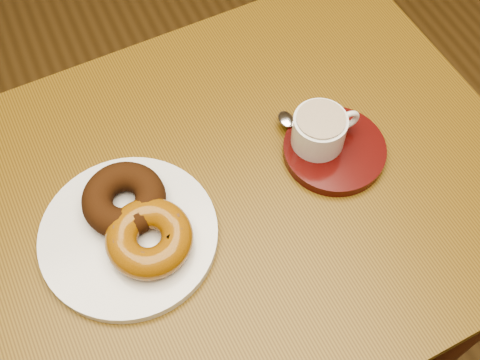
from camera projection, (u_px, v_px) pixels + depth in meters
name	position (u px, v px, depth m)	size (l,w,h in m)	color
cafe_table	(229.00, 231.00, 0.99)	(0.92, 0.70, 0.83)	brown
donut_plate	(129.00, 235.00, 0.84)	(0.25, 0.25, 0.02)	silver
donut_cinnamon	(124.00, 199.00, 0.83)	(0.12, 0.12, 0.04)	black
donut_caramel	(149.00, 238.00, 0.80)	(0.15, 0.15, 0.04)	#834F0E
saucer	(334.00, 150.00, 0.91)	(0.16, 0.16, 0.02)	#380907
coffee_cup	(320.00, 130.00, 0.88)	(0.11, 0.08, 0.06)	silver
teaspoon	(291.00, 123.00, 0.92)	(0.04, 0.10, 0.01)	silver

